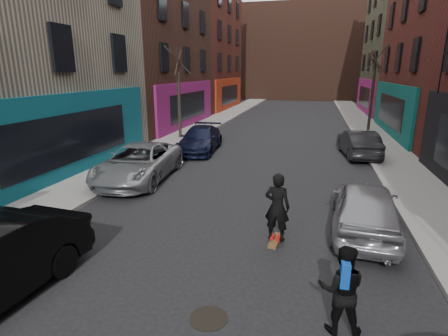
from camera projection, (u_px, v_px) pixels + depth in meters
The scene contains 14 objects.
sidewalk_left at pixel (224, 116), 34.26m from camera, with size 2.50×84.00×0.13m, color gray.
sidewalk_right at pixel (359, 120), 31.29m from camera, with size 2.50×84.00×0.13m, color gray.
buildings_left at pixel (48, 3), 20.72m from camera, with size 12.00×56.00×16.50m, color #5A1B19.
building_far at pixel (303, 53), 55.18m from camera, with size 40.00×10.00×14.00m, color #47281E.
tree_left_far at pixel (179, 87), 22.16m from camera, with size 2.00×2.00×6.50m, color black, non-canonical shape.
tree_right_far at pixel (373, 83), 24.77m from camera, with size 2.00×2.00×6.80m, color black, non-canonical shape.
parked_left_far at pixel (139, 163), 14.31m from camera, with size 2.42×5.25×1.46m, color gray.
parked_left_end at pixel (200, 139), 19.43m from camera, with size 1.91×4.69×1.36m, color black.
parked_right_far at pixel (365, 207), 9.66m from camera, with size 1.72×4.27×1.46m, color gray.
parked_right_end at pixel (358, 143), 18.25m from camera, with size 1.47×4.21×1.39m, color black.
skateboard at pixel (276, 240), 9.19m from camera, with size 0.22×0.80×0.10m, color brown.
skateboarder at pixel (277, 207), 8.94m from camera, with size 0.66×0.43×1.80m, color black.
pedestrian at pixel (342, 289), 5.87m from camera, with size 0.79×0.64×1.62m.
manhole at pixel (209, 318), 6.37m from camera, with size 0.70×0.70×0.01m, color black.
Camera 1 is at (2.20, -3.32, 4.37)m, focal length 28.00 mm.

